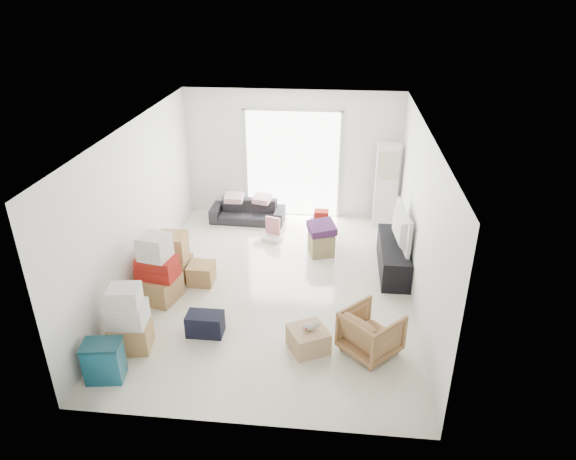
# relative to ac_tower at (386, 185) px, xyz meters

# --- Properties ---
(room_shell) EXTENTS (4.98, 6.48, 3.18)m
(room_shell) POSITION_rel_ac_tower_xyz_m (-1.95, -2.65, 0.48)
(room_shell) COLOR silver
(room_shell) RESTS_ON ground
(sliding_door) EXTENTS (2.10, 0.04, 2.33)m
(sliding_door) POSITION_rel_ac_tower_xyz_m (-1.95, 0.33, 0.37)
(sliding_door) COLOR white
(sliding_door) RESTS_ON room_shell
(ac_tower) EXTENTS (0.45, 0.30, 1.75)m
(ac_tower) POSITION_rel_ac_tower_xyz_m (0.00, 0.00, 0.00)
(ac_tower) COLOR white
(ac_tower) RESTS_ON room_shell
(tv_console) EXTENTS (0.48, 1.59, 0.53)m
(tv_console) POSITION_rel_ac_tower_xyz_m (0.05, -1.89, -0.61)
(tv_console) COLOR black
(tv_console) RESTS_ON room_shell
(television) EXTENTS (0.76, 1.19, 0.15)m
(television) POSITION_rel_ac_tower_xyz_m (0.05, -1.89, -0.27)
(television) COLOR black
(television) RESTS_ON tv_console
(sofa) EXTENTS (1.56, 0.50, 0.61)m
(sofa) POSITION_rel_ac_tower_xyz_m (-2.86, -0.15, -0.57)
(sofa) COLOR #242328
(sofa) RESTS_ON room_shell
(pillow_left) EXTENTS (0.34, 0.27, 0.11)m
(pillow_left) POSITION_rel_ac_tower_xyz_m (-3.13, -0.17, -0.21)
(pillow_left) COLOR #BD8A96
(pillow_left) RESTS_ON sofa
(pillow_right) EXTENTS (0.45, 0.40, 0.13)m
(pillow_right) POSITION_rel_ac_tower_xyz_m (-2.54, -0.17, -0.20)
(pillow_right) COLOR #BD8A96
(pillow_right) RESTS_ON sofa
(armchair) EXTENTS (0.94, 0.94, 0.71)m
(armchair) POSITION_rel_ac_tower_xyz_m (-0.43, -4.18, -0.52)
(armchair) COLOR #9F6E46
(armchair) RESTS_ON room_shell
(storage_bins) EXTENTS (0.53, 0.40, 0.56)m
(storage_bins) POSITION_rel_ac_tower_xyz_m (-3.85, -5.07, -0.59)
(storage_bins) COLOR #145269
(storage_bins) RESTS_ON room_shell
(box_stack_a) EXTENTS (0.60, 0.52, 0.99)m
(box_stack_a) POSITION_rel_ac_tower_xyz_m (-3.75, -4.44, -0.43)
(box_stack_a) COLOR #AC874E
(box_stack_a) RESTS_ON room_shell
(box_stack_b) EXTENTS (0.69, 0.69, 1.15)m
(box_stack_b) POSITION_rel_ac_tower_xyz_m (-3.75, -3.21, -0.38)
(box_stack_b) COLOR #AC874E
(box_stack_b) RESTS_ON room_shell
(box_stack_c) EXTENTS (0.59, 0.51, 0.81)m
(box_stack_c) POSITION_rel_ac_tower_xyz_m (-3.72, -2.53, -0.48)
(box_stack_c) COLOR #AC874E
(box_stack_c) RESTS_ON room_shell
(loose_box) EXTENTS (0.42, 0.42, 0.35)m
(loose_box) POSITION_rel_ac_tower_xyz_m (-3.22, -2.65, -0.70)
(loose_box) COLOR #AC874E
(loose_box) RESTS_ON room_shell
(duffel_bag) EXTENTS (0.53, 0.32, 0.34)m
(duffel_bag) POSITION_rel_ac_tower_xyz_m (-2.80, -4.03, -0.71)
(duffel_bag) COLOR black
(duffel_bag) RESTS_ON room_shell
(ottoman) EXTENTS (0.54, 0.54, 0.43)m
(ottoman) POSITION_rel_ac_tower_xyz_m (-1.24, -1.43, -0.66)
(ottoman) COLOR #958556
(ottoman) RESTS_ON room_shell
(blanket) EXTENTS (0.60, 0.60, 0.14)m
(blanket) POSITION_rel_ac_tower_xyz_m (-1.24, -1.43, -0.37)
(blanket) COLOR #492152
(blanket) RESTS_ON ottoman
(kids_table) EXTENTS (0.46, 0.46, 0.60)m
(kids_table) POSITION_rel_ac_tower_xyz_m (-1.28, -0.78, -0.45)
(kids_table) COLOR blue
(kids_table) RESTS_ON room_shell
(toy_walker) EXTENTS (0.41, 0.39, 0.45)m
(toy_walker) POSITION_rel_ac_tower_xyz_m (-2.22, -0.94, -0.75)
(toy_walker) COLOR silver
(toy_walker) RESTS_ON room_shell
(wood_crate) EXTENTS (0.66, 0.66, 0.33)m
(wood_crate) POSITION_rel_ac_tower_xyz_m (-1.29, -4.21, -0.71)
(wood_crate) COLOR tan
(wood_crate) RESTS_ON room_shell
(plush_bunny) EXTENTS (0.25, 0.15, 0.12)m
(plush_bunny) POSITION_rel_ac_tower_xyz_m (-1.26, -4.21, -0.49)
(plush_bunny) COLOR #B2ADA8
(plush_bunny) RESTS_ON wood_crate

